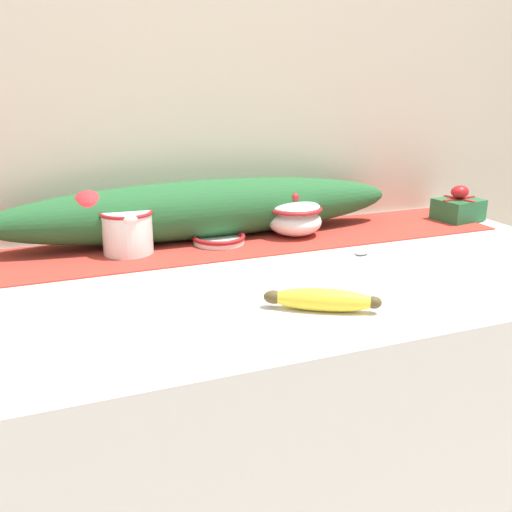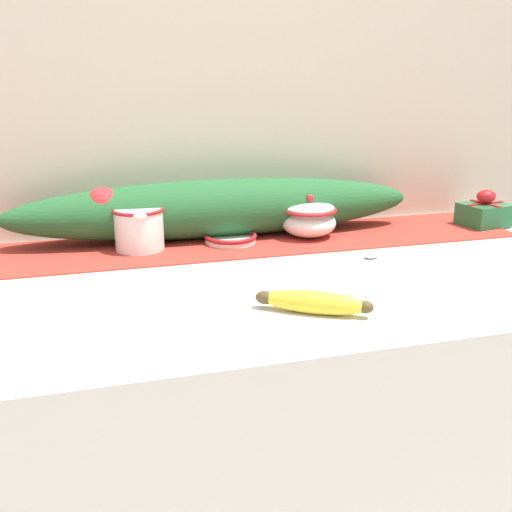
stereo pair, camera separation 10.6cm
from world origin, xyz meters
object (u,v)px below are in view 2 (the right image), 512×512
(cream_pitcher, at_px, (139,227))
(banana, at_px, (313,302))
(spoon, at_px, (367,257))
(small_dish, at_px, (231,238))
(sugar_bowl, at_px, (309,218))
(gift_box, at_px, (484,212))

(cream_pitcher, bearing_deg, banana, -60.73)
(spoon, bearing_deg, small_dish, 126.38)
(sugar_bowl, xyz_separation_m, gift_box, (0.47, -0.02, -0.01))
(cream_pitcher, height_order, small_dish, cream_pitcher)
(cream_pitcher, bearing_deg, gift_box, -1.23)
(cream_pitcher, relative_size, banana, 0.73)
(banana, bearing_deg, spoon, 48.37)
(gift_box, bearing_deg, small_dish, 178.49)
(small_dish, bearing_deg, cream_pitcher, 179.68)
(sugar_bowl, bearing_deg, spoon, -72.45)
(banana, distance_m, gift_box, 0.75)
(sugar_bowl, xyz_separation_m, spoon, (0.06, -0.19, -0.04))
(small_dish, bearing_deg, gift_box, -1.51)
(small_dish, bearing_deg, spoon, -37.27)
(small_dish, distance_m, banana, 0.44)
(cream_pitcher, relative_size, gift_box, 1.04)
(banana, xyz_separation_m, spoon, (0.21, 0.24, -0.01))
(gift_box, bearing_deg, spoon, -157.04)
(sugar_bowl, distance_m, banana, 0.46)
(gift_box, bearing_deg, banana, -146.42)
(cream_pitcher, distance_m, spoon, 0.50)
(small_dish, distance_m, gift_box, 0.67)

